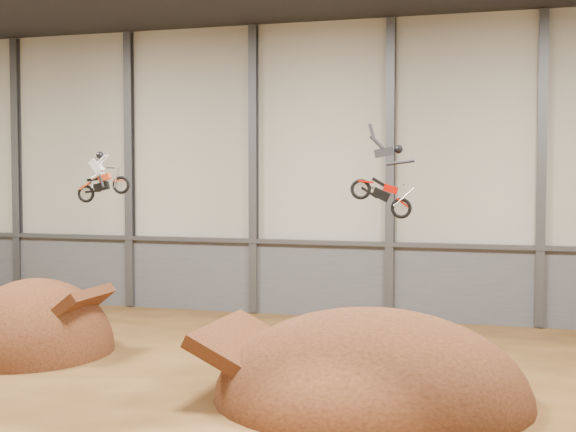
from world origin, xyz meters
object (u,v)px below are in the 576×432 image
at_px(fmx_rider_a, 105,173).
at_px(fmx_rider_b, 377,171).
at_px(landing_ramp, 371,401).
at_px(takeoff_ramp, 35,353).

relative_size(fmx_rider_a, fmx_rider_b, 0.69).
distance_m(landing_ramp, fmx_rider_b, 7.71).
bearing_deg(takeoff_ramp, fmx_rider_a, -0.74).
height_order(landing_ramp, fmx_rider_a, fmx_rider_a).
bearing_deg(takeoff_ramp, fmx_rider_b, 3.42).
distance_m(fmx_rider_a, fmx_rider_b, 9.86).
bearing_deg(fmx_rider_a, landing_ramp, -20.22).
relative_size(landing_ramp, fmx_rider_a, 4.72).
relative_size(takeoff_ramp, fmx_rider_b, 2.25).
bearing_deg(landing_ramp, fmx_rider_b, 97.86).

